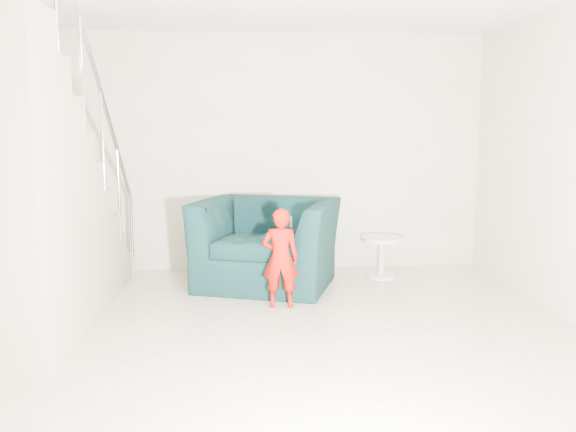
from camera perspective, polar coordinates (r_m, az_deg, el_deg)
The scene contains 10 objects.
floor at distance 4.59m, azimuth -0.84°, elevation -12.84°, with size 5.50×5.50×0.00m, color #9F907B.
back_wall at distance 7.03m, azimuth -2.12°, elevation 5.90°, with size 5.00×5.00×0.00m, color #B5AD93.
front_wall at distance 1.57m, azimuth 4.69°, elevation -3.37°, with size 5.00×5.00×0.00m, color #B5AD93.
armchair at distance 6.39m, azimuth -1.98°, elevation -2.52°, with size 1.38×1.20×0.90m, color black.
toddler at distance 5.60m, azimuth -0.71°, elevation -3.96°, with size 0.34×0.22×0.92m, color #9A0504.
side_table at distance 6.79m, azimuth 8.73°, elevation -3.17°, with size 0.45×0.45×0.45m.
staircase at distance 5.18m, azimuth -23.89°, elevation -0.25°, with size 1.02×3.03×3.62m.
cushion at distance 6.61m, azimuth -3.08°, elevation -0.01°, with size 0.45×0.13×0.43m, color black.
throw at distance 6.33m, azimuth -7.64°, elevation -1.63°, with size 0.05×0.54×0.60m, color black.
phone at distance 5.52m, azimuth 0.27°, elevation -0.52°, with size 0.02×0.05×0.10m, color black.
Camera 1 is at (-0.24, -4.27, 1.67)m, focal length 38.00 mm.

